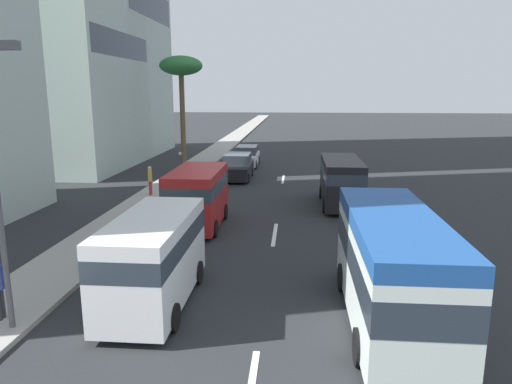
{
  "coord_description": "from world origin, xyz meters",
  "views": [
    {
      "loc": [
        -2.94,
        -0.82,
        5.94
      ],
      "look_at": [
        18.98,
        1.04,
        1.19
      ],
      "focal_mm": 32.93,
      "sensor_mm": 36.0,
      "label": 1
    }
  ],
  "objects_px": {
    "car_fifth": "(237,167)",
    "palm_tree": "(181,69)",
    "van_lead": "(154,255)",
    "minibus_sixth": "(392,265)",
    "car_fourth": "(247,156)",
    "pedestrian_mid_block": "(150,179)",
    "van_third": "(341,179)",
    "van_second": "(197,194)",
    "pedestrian_by_tree": "(180,163)"
  },
  "relations": [
    {
      "from": "car_fifth",
      "to": "minibus_sixth",
      "type": "height_order",
      "value": "minibus_sixth"
    },
    {
      "from": "pedestrian_mid_block",
      "to": "van_third",
      "type": "bearing_deg",
      "value": -114.32
    },
    {
      "from": "van_third",
      "to": "car_fifth",
      "type": "xyz_separation_m",
      "value": [
        7.18,
        6.38,
        -0.6
      ]
    },
    {
      "from": "car_fourth",
      "to": "minibus_sixth",
      "type": "height_order",
      "value": "minibus_sixth"
    },
    {
      "from": "palm_tree",
      "to": "car_fifth",
      "type": "bearing_deg",
      "value": -122.19
    },
    {
      "from": "van_second",
      "to": "car_fifth",
      "type": "distance_m",
      "value": 11.78
    },
    {
      "from": "van_second",
      "to": "pedestrian_by_tree",
      "type": "relative_size",
      "value": 2.72
    },
    {
      "from": "van_second",
      "to": "car_fifth",
      "type": "height_order",
      "value": "van_second"
    },
    {
      "from": "car_fourth",
      "to": "car_fifth",
      "type": "bearing_deg",
      "value": -0.35
    },
    {
      "from": "pedestrian_mid_block",
      "to": "pedestrian_by_tree",
      "type": "relative_size",
      "value": 0.97
    },
    {
      "from": "van_lead",
      "to": "car_fifth",
      "type": "xyz_separation_m",
      "value": [
        19.46,
        0.05,
        -0.64
      ]
    },
    {
      "from": "van_lead",
      "to": "minibus_sixth",
      "type": "distance_m",
      "value": 6.45
    },
    {
      "from": "van_second",
      "to": "car_fifth",
      "type": "relative_size",
      "value": 1.04
    },
    {
      "from": "van_lead",
      "to": "van_third",
      "type": "relative_size",
      "value": 0.94
    },
    {
      "from": "minibus_sixth",
      "to": "car_fifth",
      "type": "bearing_deg",
      "value": 17.82
    },
    {
      "from": "van_lead",
      "to": "palm_tree",
      "type": "xyz_separation_m",
      "value": [
        22.23,
        4.45,
        6.01
      ]
    },
    {
      "from": "pedestrian_by_tree",
      "to": "van_third",
      "type": "bearing_deg",
      "value": -105.84
    },
    {
      "from": "van_second",
      "to": "van_lead",
      "type": "bearing_deg",
      "value": 2.74
    },
    {
      "from": "van_second",
      "to": "van_third",
      "type": "height_order",
      "value": "van_second"
    },
    {
      "from": "van_lead",
      "to": "car_fourth",
      "type": "relative_size",
      "value": 1.08
    },
    {
      "from": "van_third",
      "to": "car_fourth",
      "type": "xyz_separation_m",
      "value": [
        13.03,
        6.35,
        -0.66
      ]
    },
    {
      "from": "van_lead",
      "to": "van_third",
      "type": "xyz_separation_m",
      "value": [
        12.28,
        -6.33,
        -0.04
      ]
    },
    {
      "from": "car_fourth",
      "to": "car_fifth",
      "type": "relative_size",
      "value": 1.04
    },
    {
      "from": "car_fourth",
      "to": "car_fifth",
      "type": "xyz_separation_m",
      "value": [
        -5.85,
        0.04,
        0.05
      ]
    },
    {
      "from": "van_lead",
      "to": "van_third",
      "type": "height_order",
      "value": "van_lead"
    },
    {
      "from": "car_fourth",
      "to": "palm_tree",
      "type": "bearing_deg",
      "value": -55.11
    },
    {
      "from": "van_lead",
      "to": "pedestrian_by_tree",
      "type": "distance_m",
      "value": 19.6
    },
    {
      "from": "minibus_sixth",
      "to": "palm_tree",
      "type": "bearing_deg",
      "value": 25.39
    },
    {
      "from": "van_lead",
      "to": "pedestrian_by_tree",
      "type": "xyz_separation_m",
      "value": [
        19.19,
        3.97,
        -0.36
      ]
    },
    {
      "from": "van_second",
      "to": "pedestrian_by_tree",
      "type": "xyz_separation_m",
      "value": [
        11.48,
        3.6,
        -0.38
      ]
    },
    {
      "from": "pedestrian_mid_block",
      "to": "palm_tree",
      "type": "relative_size",
      "value": 0.2
    },
    {
      "from": "van_lead",
      "to": "car_fifth",
      "type": "relative_size",
      "value": 1.13
    },
    {
      "from": "car_fourth",
      "to": "minibus_sixth",
      "type": "bearing_deg",
      "value": 13.91
    },
    {
      "from": "van_third",
      "to": "palm_tree",
      "type": "relative_size",
      "value": 0.65
    },
    {
      "from": "car_fourth",
      "to": "pedestrian_mid_block",
      "type": "xyz_separation_m",
      "value": [
        -12.04,
        4.24,
        0.3
      ]
    },
    {
      "from": "car_fourth",
      "to": "pedestrian_by_tree",
      "type": "distance_m",
      "value": 7.3
    },
    {
      "from": "car_fifth",
      "to": "palm_tree",
      "type": "xyz_separation_m",
      "value": [
        2.77,
        4.39,
        6.65
      ]
    },
    {
      "from": "pedestrian_mid_block",
      "to": "van_second",
      "type": "bearing_deg",
      "value": -163.99
    },
    {
      "from": "van_second",
      "to": "pedestrian_mid_block",
      "type": "distance_m",
      "value": 6.81
    },
    {
      "from": "minibus_sixth",
      "to": "pedestrian_mid_block",
      "type": "height_order",
      "value": "minibus_sixth"
    },
    {
      "from": "van_second",
      "to": "palm_tree",
      "type": "relative_size",
      "value": 0.56
    },
    {
      "from": "van_third",
      "to": "pedestrian_mid_block",
      "type": "relative_size",
      "value": 3.24
    },
    {
      "from": "van_third",
      "to": "car_fourth",
      "type": "height_order",
      "value": "van_third"
    },
    {
      "from": "palm_tree",
      "to": "van_second",
      "type": "bearing_deg",
      "value": -164.31
    },
    {
      "from": "van_lead",
      "to": "minibus_sixth",
      "type": "xyz_separation_m",
      "value": [
        -0.66,
        -6.41,
        0.15
      ]
    },
    {
      "from": "van_lead",
      "to": "van_third",
      "type": "distance_m",
      "value": 13.82
    },
    {
      "from": "van_lead",
      "to": "car_fourth",
      "type": "xyz_separation_m",
      "value": [
        25.32,
        0.02,
        -0.7
      ]
    },
    {
      "from": "van_lead",
      "to": "car_fourth",
      "type": "distance_m",
      "value": 25.33
    },
    {
      "from": "car_fifth",
      "to": "palm_tree",
      "type": "relative_size",
      "value": 0.54
    },
    {
      "from": "van_third",
      "to": "pedestrian_mid_block",
      "type": "distance_m",
      "value": 10.64
    }
  ]
}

